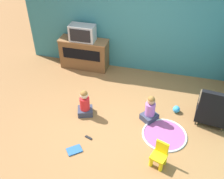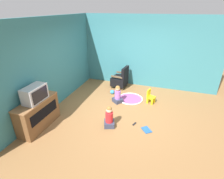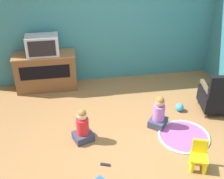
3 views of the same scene
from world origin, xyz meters
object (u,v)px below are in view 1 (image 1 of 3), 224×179
object	(u,v)px
toy_ball	(176,109)
book	(74,150)
television	(82,33)
child_watching_center	(85,104)
yellow_kid_chair	(159,156)
child_watching_left	(150,110)
remote_control	(89,138)
black_armchair	(212,109)
tv_cabinet	(84,53)

from	to	relation	value
toy_ball	book	size ratio (longest dim) A/B	0.47
television	book	size ratio (longest dim) A/B	1.96
television	child_watching_center	distance (m)	1.99
yellow_kid_chair	child_watching_center	distance (m)	1.88
child_watching_center	book	distance (m)	1.04
child_watching_left	remote_control	distance (m)	1.35
television	yellow_kid_chair	world-z (taller)	television
black_armchair	yellow_kid_chair	bearing A→B (deg)	62.44
tv_cabinet	toy_ball	xyz separation A→B (m)	(2.49, -1.23, -0.33)
television	black_armchair	bearing A→B (deg)	-22.58
tv_cabinet	child_watching_center	xyz separation A→B (m)	(0.62, -1.77, -0.15)
television	black_armchair	world-z (taller)	television
black_armchair	child_watching_left	xyz separation A→B (m)	(-1.21, -0.25, -0.08)
black_armchair	child_watching_center	size ratio (longest dim) A/B	1.42
child_watching_left	book	xyz separation A→B (m)	(-1.21, -1.17, -0.25)
tv_cabinet	book	bearing A→B (deg)	-74.79
black_armchair	remote_control	bearing A→B (deg)	31.90
book	television	bearing A→B (deg)	65.68
tv_cabinet	child_watching_center	bearing A→B (deg)	-70.61
yellow_kid_chair	book	world-z (taller)	yellow_kid_chair
remote_control	book	bearing A→B (deg)	87.09
child_watching_left	television	bearing A→B (deg)	90.09
television	toy_ball	distance (m)	2.91
black_armchair	book	distance (m)	2.82
tv_cabinet	yellow_kid_chair	xyz separation A→B (m)	(2.27, -2.66, -0.22)
remote_control	toy_ball	bearing A→B (deg)	-122.86
child_watching_left	tv_cabinet	bearing A→B (deg)	89.57
black_armchair	child_watching_center	xyz separation A→B (m)	(-2.54, -0.42, -0.07)
child_watching_left	book	size ratio (longest dim) A/B	1.88
toy_ball	yellow_kid_chair	bearing A→B (deg)	-98.73
toy_ball	remote_control	world-z (taller)	toy_ball
black_armchair	child_watching_center	world-z (taller)	black_armchair
television	remote_control	distance (m)	2.73
book	tv_cabinet	bearing A→B (deg)	65.53
yellow_kid_chair	book	xyz separation A→B (m)	(-1.52, -0.11, -0.18)
yellow_kid_chair	child_watching_center	bearing A→B (deg)	170.38
book	child_watching_left	bearing A→B (deg)	4.36
toy_ball	book	bearing A→B (deg)	-138.51
television	book	world-z (taller)	television
television	toy_ball	xyz separation A→B (m)	(2.49, -1.20, -0.92)
yellow_kid_chair	remote_control	bearing A→B (deg)	-171.62
child_watching_left	toy_ball	distance (m)	0.67
toy_ball	child_watching_center	bearing A→B (deg)	-163.88
tv_cabinet	black_armchair	xyz separation A→B (m)	(3.17, -1.35, -0.07)
remote_control	yellow_kid_chair	bearing A→B (deg)	-169.98
tv_cabinet	child_watching_left	size ratio (longest dim) A/B	2.07
black_armchair	toy_ball	world-z (taller)	black_armchair
television	yellow_kid_chair	bearing A→B (deg)	-49.20
tv_cabinet	black_armchair	size ratio (longest dim) A/B	1.45
tv_cabinet	child_watching_center	distance (m)	1.88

